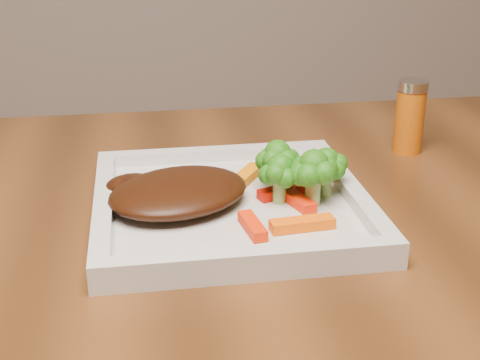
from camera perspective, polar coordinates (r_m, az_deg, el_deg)
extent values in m
cube|color=silver|center=(0.68, -0.83, -2.46)|extent=(0.27, 0.27, 0.01)
ellipsoid|color=#361608|center=(0.67, -5.26, -1.01)|extent=(0.18, 0.16, 0.03)
cube|color=#FF5D04|center=(0.62, 5.34, -3.75)|extent=(0.06, 0.02, 0.01)
cube|color=#F42A03|center=(0.62, 1.07, -3.93)|extent=(0.02, 0.05, 0.01)
cube|color=#EF6603|center=(0.73, 6.71, 0.14)|extent=(0.06, 0.04, 0.01)
cube|color=orange|center=(0.73, 0.56, 0.36)|extent=(0.04, 0.06, 0.01)
cube|color=#FF2404|center=(0.68, 4.81, -1.63)|extent=(0.03, 0.06, 0.01)
cube|color=red|center=(0.69, 3.66, -0.96)|extent=(0.06, 0.03, 0.01)
cylinder|color=#B35009|center=(0.86, 14.29, 5.26)|extent=(0.05, 0.05, 0.09)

